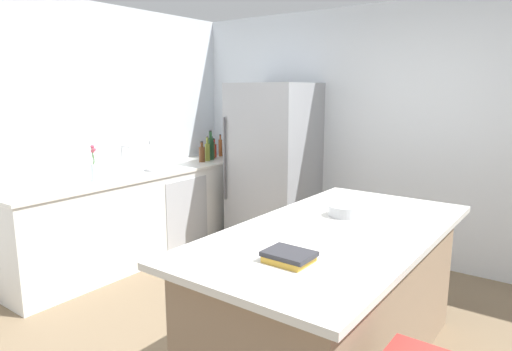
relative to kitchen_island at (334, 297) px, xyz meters
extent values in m
plane|color=#7A664C|center=(-0.43, -0.14, -0.46)|extent=(7.20, 7.20, 0.00)
cube|color=silver|center=(-0.43, 2.11, 0.84)|extent=(6.00, 0.10, 2.60)
cube|color=silver|center=(-2.88, -0.14, 0.84)|extent=(0.10, 6.00, 2.60)
cube|color=silver|center=(-2.51, 0.52, -0.02)|extent=(0.64, 2.87, 0.88)
cube|color=silver|center=(-2.51, 0.52, 0.44)|extent=(0.67, 2.90, 0.03)
cube|color=#B2B5BA|center=(-2.19, 0.88, -0.02)|extent=(0.01, 0.60, 0.74)
cube|color=#8E755B|center=(0.00, 0.00, -0.03)|extent=(0.94, 1.96, 0.87)
cube|color=silver|center=(0.00, 0.00, 0.43)|extent=(1.10, 2.16, 0.04)
cube|color=#93969B|center=(-1.61, 1.69, 0.45)|extent=(0.85, 0.75, 1.82)
cylinder|color=#4C4C51|center=(-2.00, 1.29, 0.54)|extent=(0.02, 0.02, 0.91)
cylinder|color=silver|center=(-2.57, 0.37, 0.46)|extent=(0.05, 0.05, 0.02)
cylinder|color=silver|center=(-2.57, 0.37, 0.61)|extent=(0.02, 0.02, 0.28)
cylinder|color=silver|center=(-2.51, 0.37, 0.73)|extent=(0.14, 0.02, 0.02)
cylinder|color=silver|center=(-2.46, -0.03, 0.53)|extent=(0.07, 0.07, 0.16)
cylinder|color=#4C7F3D|center=(-2.47, -0.02, 0.65)|extent=(0.01, 0.03, 0.26)
sphere|color=#DB4C66|center=(-2.47, -0.02, 0.78)|extent=(0.04, 0.04, 0.04)
cylinder|color=#4C7F3D|center=(-2.46, -0.03, 0.63)|extent=(0.01, 0.01, 0.22)
sphere|color=#DB4C66|center=(-2.46, -0.03, 0.74)|extent=(0.04, 0.04, 0.04)
cylinder|color=#4C7F3D|center=(-2.45, -0.03, 0.63)|extent=(0.01, 0.04, 0.23)
sphere|color=#DB4C66|center=(-2.45, -0.03, 0.75)|extent=(0.04, 0.04, 0.04)
cylinder|color=gray|center=(-2.47, 0.64, 0.46)|extent=(0.14, 0.14, 0.01)
cylinder|color=white|center=(-2.47, 0.64, 0.60)|extent=(0.11, 0.11, 0.26)
cylinder|color=gray|center=(-2.47, 0.64, 0.75)|extent=(0.02, 0.02, 0.04)
cylinder|color=#994C23|center=(-2.56, 1.87, 0.56)|extent=(0.05, 0.05, 0.21)
cylinder|color=#994C23|center=(-2.56, 1.87, 0.69)|extent=(0.02, 0.02, 0.06)
cylinder|color=black|center=(-2.56, 1.87, 0.73)|extent=(0.02, 0.02, 0.01)
cylinder|color=red|center=(-2.57, 1.76, 0.54)|extent=(0.05, 0.05, 0.16)
cylinder|color=red|center=(-2.57, 1.76, 0.65)|extent=(0.02, 0.02, 0.06)
cylinder|color=black|center=(-2.57, 1.76, 0.68)|extent=(0.02, 0.02, 0.01)
cylinder|color=brown|center=(-2.53, 1.67, 0.55)|extent=(0.09, 0.09, 0.20)
cylinder|color=brown|center=(-2.53, 1.67, 0.68)|extent=(0.03, 0.03, 0.06)
cylinder|color=black|center=(-2.53, 1.67, 0.72)|extent=(0.04, 0.04, 0.01)
cylinder|color=#19381E|center=(-2.47, 1.58, 0.59)|extent=(0.08, 0.08, 0.26)
cylinder|color=#19381E|center=(-2.47, 1.58, 0.76)|extent=(0.04, 0.04, 0.08)
cylinder|color=black|center=(-2.47, 1.58, 0.80)|extent=(0.04, 0.04, 0.01)
cylinder|color=olive|center=(-2.44, 1.49, 0.56)|extent=(0.06, 0.06, 0.20)
cylinder|color=olive|center=(-2.44, 1.49, 0.70)|extent=(0.03, 0.03, 0.08)
cylinder|color=black|center=(-2.44, 1.49, 0.74)|extent=(0.03, 0.03, 0.01)
cylinder|color=#5B3319|center=(-2.43, 1.38, 0.54)|extent=(0.07, 0.07, 0.18)
cylinder|color=#5B3319|center=(-2.43, 1.38, 0.66)|extent=(0.03, 0.03, 0.05)
cylinder|color=black|center=(-2.43, 1.38, 0.69)|extent=(0.04, 0.04, 0.01)
cube|color=gold|center=(0.05, -0.62, 0.46)|extent=(0.21, 0.19, 0.03)
cube|color=#2D2D33|center=(0.05, -0.62, 0.49)|extent=(0.24, 0.18, 0.02)
cylinder|color=#B2B5BA|center=(-0.09, 0.29, 0.49)|extent=(0.21, 0.21, 0.07)
camera|label=1|loc=(1.17, -2.41, 1.29)|focal=31.37mm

